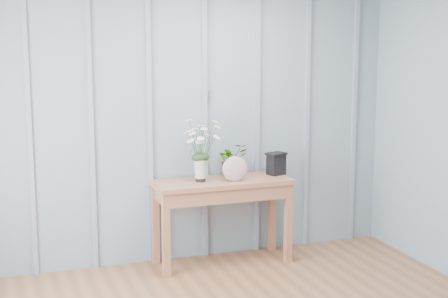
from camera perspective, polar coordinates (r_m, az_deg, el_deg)
name	(u,v)px	position (r m, az deg, el deg)	size (l,w,h in m)	color
room_shell	(229,37)	(4.68, 0.44, 9.30)	(4.00, 4.50, 2.50)	#8195A6
sideboard	(222,193)	(5.98, -0.16, -3.65)	(1.20, 0.45, 0.75)	#955E40
daisy_vase	(200,142)	(5.83, -1.98, 0.57)	(0.39, 0.29, 0.55)	black
spider_plant	(232,160)	(6.08, 0.68, -0.88)	(0.27, 0.23, 0.30)	#1B3215
felt_disc_vessel	(235,169)	(5.87, 0.92, -1.66)	(0.22, 0.06, 0.22)	#884D56
carved_box	(276,163)	(6.16, 4.36, -1.20)	(0.20, 0.17, 0.20)	black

